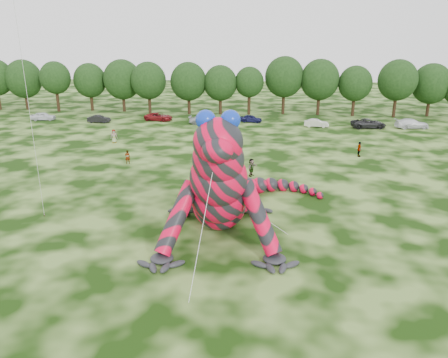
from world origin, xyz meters
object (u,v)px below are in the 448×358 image
Objects in this scene: tree_3 at (56,87)px; spectator_3 at (359,149)px; spectator_0 at (127,157)px; spectator_5 at (252,167)px; tree_11 at (319,87)px; spectator_4 at (114,136)px; tree_2 at (24,85)px; tree_10 at (284,85)px; car_6 at (368,123)px; car_2 at (159,117)px; car_4 at (251,119)px; tree_13 at (397,89)px; car_5 at (316,123)px; tree_7 at (189,88)px; tree_12 at (355,91)px; tree_9 at (249,91)px; car_1 at (99,119)px; inflatable_gecko at (220,164)px; tree_6 at (149,88)px; tree_5 at (123,86)px; car_7 at (412,124)px; tree_4 at (90,87)px; car_0 at (43,116)px; tree_8 at (220,90)px; car_3 at (203,120)px.

tree_3 reaches higher than spectator_3.
spectator_0 is 0.85× the size of spectator_5.
tree_11 is 39.47m from spectator_4.
tree_10 is at bearing -0.21° from tree_2.
spectator_0 is at bearing 99.98° from spectator_3.
spectator_0 is (-31.77, -23.59, 0.05)m from car_6.
spectator_0 is at bearing -162.32° from car_2.
car_4 is 1.98× the size of spectator_5.
spectator_4 is at bearing -150.90° from tree_13.
car_5 is (5.01, -11.96, -4.61)m from tree_10.
car_6 is (30.62, -10.16, -3.99)m from tree_7.
tree_12 is 2.32× the size of car_5.
spectator_4 is (-17.34, -24.38, -3.42)m from tree_9.
car_1 is at bearing -156.86° from tree_9.
tree_3 is 1.94× the size of car_2.
inflatable_gecko is 61.69m from tree_3.
tree_6 is (25.46, -2.08, -0.08)m from tree_2.
car_4 is (15.93, 0.13, -0.05)m from car_2.
spectator_3 is (25.82, -27.88, -3.83)m from tree_7.
tree_3 is 43.14m from tree_10.
tree_5 is 1.88× the size of car_7.
tree_13 reaches higher than tree_7.
tree_2 is at bearing 179.79° from tree_4.
tree_7 reaches higher than car_5.
car_6 is 39.28m from spectator_4.
tree_2 is 0.98× the size of tree_5.
spectator_3 is (3.34, -17.69, 0.27)m from car_5.
tree_12 is 4.90× the size of spectator_4.
tree_11 reaches higher than tree_7.
car_0 is 10.49m from car_1.
tree_6 is at bearing -179.43° from tree_13.
car_6 is at bearing -83.33° from car_2.
tree_11 is 1.12× the size of tree_12.
tree_2 reaches higher than car_0.
tree_12 is 1.84× the size of car_2.
tree_3 is 16.35m from car_1.
tree_13 reaches higher than tree_12.
car_4 is 25.64m from car_7.
tree_4 reaches higher than tree_12.
inflatable_gecko is 5.15× the size of car_1.
tree_6 reaches higher than spectator_5.
inflatable_gecko is 46.58m from car_1.
tree_9 is 32.17m from spectator_3.
tree_5 is 15.81m from car_0.
spectator_4 is (-6.20, -23.84, -3.82)m from tree_7.
tree_10 is at bearing 4.34° from tree_6.
tree_8 is 31.36m from tree_13.
inflatable_gecko is 55.99m from tree_13.
car_0 is 28.10m from car_3.
tree_2 reaches higher than tree_6.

